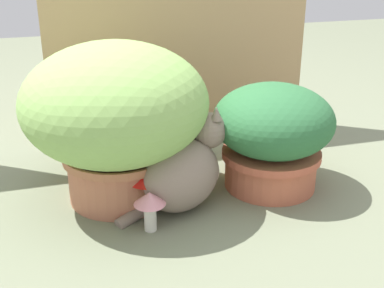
{
  "coord_description": "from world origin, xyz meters",
  "views": [
    {
      "loc": [
        -0.39,
        -1.3,
        0.77
      ],
      "look_at": [
        0.01,
        0.05,
        0.18
      ],
      "focal_mm": 46.91,
      "sensor_mm": 36.0,
      "label": 1
    }
  ],
  "objects_px": {
    "leafy_planter": "(273,133)",
    "mushroom_ornament_red": "(147,180)",
    "cat": "(186,170)",
    "mushroom_ornament_pink": "(150,203)",
    "grass_planter": "(116,113)"
  },
  "relations": [
    {
      "from": "grass_planter",
      "to": "mushroom_ornament_pink",
      "type": "height_order",
      "value": "grass_planter"
    },
    {
      "from": "mushroom_ornament_pink",
      "to": "cat",
      "type": "bearing_deg",
      "value": 37.05
    },
    {
      "from": "leafy_planter",
      "to": "cat",
      "type": "xyz_separation_m",
      "value": [
        -0.3,
        -0.06,
        -0.06
      ]
    },
    {
      "from": "grass_planter",
      "to": "cat",
      "type": "height_order",
      "value": "grass_planter"
    },
    {
      "from": "grass_planter",
      "to": "cat",
      "type": "xyz_separation_m",
      "value": [
        0.18,
        -0.12,
        -0.16
      ]
    },
    {
      "from": "grass_planter",
      "to": "mushroom_ornament_red",
      "type": "distance_m",
      "value": 0.22
    },
    {
      "from": "leafy_planter",
      "to": "mushroom_ornament_pink",
      "type": "xyz_separation_m",
      "value": [
        -0.44,
        -0.16,
        -0.1
      ]
    },
    {
      "from": "grass_planter",
      "to": "mushroom_ornament_red",
      "type": "height_order",
      "value": "grass_planter"
    },
    {
      "from": "leafy_planter",
      "to": "mushroom_ornament_red",
      "type": "bearing_deg",
      "value": -171.09
    },
    {
      "from": "grass_planter",
      "to": "mushroom_ornament_pink",
      "type": "bearing_deg",
      "value": -77.02
    },
    {
      "from": "mushroom_ornament_red",
      "to": "mushroom_ornament_pink",
      "type": "relative_size",
      "value": 1.3
    },
    {
      "from": "grass_planter",
      "to": "leafy_planter",
      "type": "distance_m",
      "value": 0.5
    },
    {
      "from": "leafy_planter",
      "to": "cat",
      "type": "bearing_deg",
      "value": -169.22
    },
    {
      "from": "cat",
      "to": "mushroom_ornament_pink",
      "type": "height_order",
      "value": "cat"
    },
    {
      "from": "cat",
      "to": "mushroom_ornament_pink",
      "type": "bearing_deg",
      "value": -142.95
    }
  ]
}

